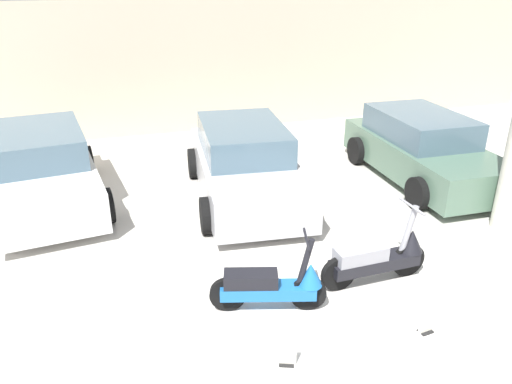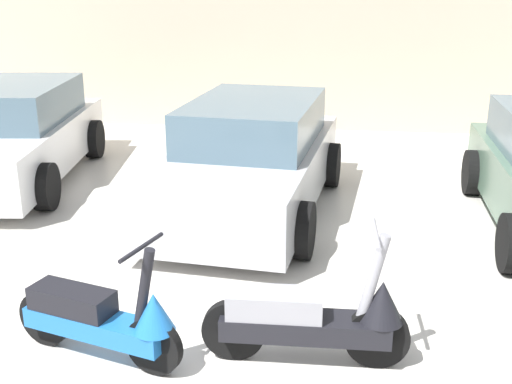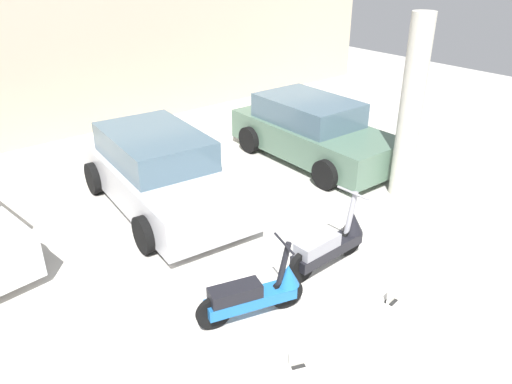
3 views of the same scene
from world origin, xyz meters
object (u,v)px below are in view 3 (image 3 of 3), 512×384
at_px(scooter_front_right, 331,243).
at_px(car_rear_center, 160,172).
at_px(placard_near_right_scooter, 392,295).
at_px(scooter_front_left, 256,293).
at_px(support_column_side, 411,109).
at_px(placard_near_left_scooter, 297,357).
at_px(car_rear_right, 313,131).

height_order(scooter_front_right, car_rear_center, car_rear_center).
height_order(scooter_front_right, placard_near_right_scooter, scooter_front_right).
height_order(scooter_front_left, support_column_side, support_column_side).
distance_m(placard_near_left_scooter, support_column_side, 5.04).
bearing_deg(support_column_side, placard_near_right_scooter, -145.86).
distance_m(car_rear_right, placard_near_right_scooter, 4.90).
bearing_deg(car_rear_center, support_column_side, 62.23).
bearing_deg(support_column_side, car_rear_center, 146.40).
bearing_deg(placard_near_right_scooter, placard_near_left_scooter, -179.89).
bearing_deg(car_rear_right, support_column_side, 3.63).
bearing_deg(scooter_front_right, support_column_side, 14.08).
distance_m(scooter_front_right, placard_near_left_scooter, 2.04).
distance_m(car_rear_right, placard_near_left_scooter, 6.00).
height_order(scooter_front_left, scooter_front_right, scooter_front_right).
bearing_deg(scooter_front_left, car_rear_right, 53.21).
bearing_deg(support_column_side, placard_near_left_scooter, -157.28).
distance_m(car_rear_center, car_rear_right, 3.57).
bearing_deg(car_rear_center, placard_near_left_scooter, -4.71).
height_order(scooter_front_left, car_rear_right, car_rear_right).
xyz_separation_m(car_rear_center, support_column_side, (3.65, -2.42, 0.99)).
distance_m(scooter_front_left, placard_near_right_scooter, 1.81).
relative_size(scooter_front_left, car_rear_center, 0.34).
bearing_deg(placard_near_right_scooter, scooter_front_left, 148.83).
height_order(scooter_front_right, support_column_side, support_column_side).
bearing_deg(car_rear_right, placard_near_left_scooter, -45.21).
relative_size(scooter_front_right, placard_near_right_scooter, 5.83).
bearing_deg(placard_near_left_scooter, car_rear_center, 79.46).
xyz_separation_m(placard_near_right_scooter, support_column_side, (2.74, 1.86, 1.50)).
distance_m(car_rear_center, placard_near_right_scooter, 4.40).
xyz_separation_m(scooter_front_right, car_rear_right, (2.67, 3.00, 0.24)).
bearing_deg(scooter_front_right, scooter_front_left, -175.64).
height_order(car_rear_right, support_column_side, support_column_side).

